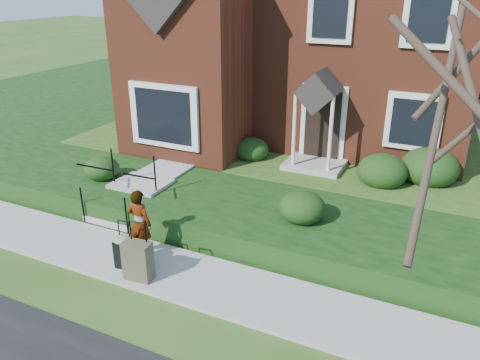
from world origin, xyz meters
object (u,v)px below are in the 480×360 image
Objects in this scene: woman at (140,223)px; front_steps at (131,196)px; suitcase_black at (124,250)px; suitcase_olive at (138,261)px.

front_steps is at bearing -45.44° from woman.
front_steps is 2.23m from woman.
suitcase_black is 0.52m from suitcase_olive.
suitcase_olive is at bearing -49.75° from front_steps.
woman is (1.51, -1.60, 0.35)m from front_steps.
woman is at bearing 117.44° from suitcase_olive.
woman is at bearing 84.26° from suitcase_black.
front_steps is 1.35× the size of woman.
front_steps is 3.07m from suitcase_olive.
suitcase_black is 0.87× the size of suitcase_olive.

